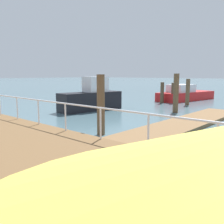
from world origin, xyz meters
name	(u,v)px	position (x,y,z in m)	size (l,w,h in m)	color
ground_plane	(11,108)	(0.00, 20.00, 0.00)	(300.00, 300.00, 0.00)	slate
floating_dock	(184,124)	(2.50, 6.96, 0.09)	(11.99, 2.00, 0.18)	olive
boardwalk_railing	(65,109)	(-3.15, 9.12, 1.25)	(0.06, 30.14, 1.08)	white
dock_piling_0	(188,92)	(10.63, 10.57, 1.09)	(0.33, 0.33, 2.18)	brown
dock_piling_1	(176,93)	(6.21, 9.36, 1.30)	(0.36, 0.36, 2.60)	brown
dock_piling_2	(162,93)	(10.45, 12.88, 0.93)	(0.32, 0.32, 1.86)	brown
dock_piling_3	(101,105)	(-1.56, 8.78, 1.27)	(0.33, 0.33, 2.54)	brown
dock_piling_5	(173,93)	(10.99, 12.11, 0.91)	(0.30, 0.30, 1.82)	brown
moored_boat_0	(185,94)	(14.09, 12.42, 0.58)	(7.17, 3.18, 1.58)	red
moored_boat_3	(92,98)	(3.17, 14.34, 0.87)	(4.85, 2.01, 2.39)	black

